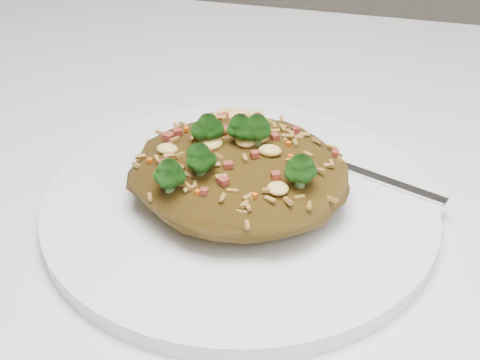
# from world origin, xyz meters

# --- Properties ---
(dining_table) EXTENTS (1.20, 0.80, 0.75)m
(dining_table) POSITION_xyz_m (0.00, 0.00, 0.66)
(dining_table) COLOR silver
(dining_table) RESTS_ON ground
(plate) EXTENTS (0.29, 0.29, 0.01)m
(plate) POSITION_xyz_m (-0.03, -0.03, 0.76)
(plate) COLOR white
(plate) RESTS_ON dining_table
(fried_rice) EXTENTS (0.16, 0.15, 0.07)m
(fried_rice) POSITION_xyz_m (-0.03, -0.03, 0.79)
(fried_rice) COLOR brown
(fried_rice) RESTS_ON plate
(fork) EXTENTS (0.16, 0.07, 0.00)m
(fork) POSITION_xyz_m (0.05, 0.02, 0.77)
(fork) COLOR silver
(fork) RESTS_ON plate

